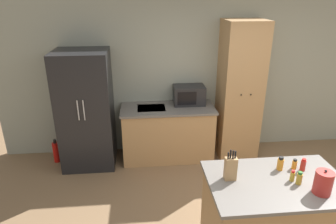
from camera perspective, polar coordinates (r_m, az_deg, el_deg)
wall_back at (r=5.13m, az=9.13°, el=6.87°), size 7.20×0.06×2.60m
refrigerator at (r=4.79m, az=-15.32°, el=0.37°), size 0.80×0.75×1.83m
back_counter at (r=4.96m, az=-0.06°, el=-3.87°), size 1.50×0.67×0.89m
pantry_cabinet at (r=4.97m, az=13.45°, el=3.84°), size 0.63×0.61×2.23m
kitchen_island at (r=3.39m, az=19.19°, el=-18.78°), size 1.33×0.86×0.94m
microwave at (r=4.90m, az=4.02°, el=3.26°), size 0.50×0.34×0.30m
knife_block at (r=2.95m, az=11.83°, el=-10.43°), size 0.11×0.07×0.32m
spice_bottle_tall_dark at (r=3.34m, az=22.95°, el=-9.14°), size 0.05×0.05×0.11m
spice_bottle_short_red at (r=3.26m, az=20.61°, el=-9.20°), size 0.06×0.06×0.14m
spice_bottle_amber_oil at (r=3.33m, az=24.34°, el=-9.18°), size 0.05×0.05×0.13m
spice_bottle_green_herb at (r=3.11m, az=23.74°, el=-11.49°), size 0.05×0.05×0.13m
spice_bottle_pale_salt at (r=3.13m, az=22.61°, el=-11.18°), size 0.04×0.04×0.11m
kettle at (r=3.05m, az=27.47°, el=-11.85°), size 0.16×0.16×0.24m
fire_extinguisher at (r=5.27m, az=-20.49°, el=-7.11°), size 0.11×0.11×0.40m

